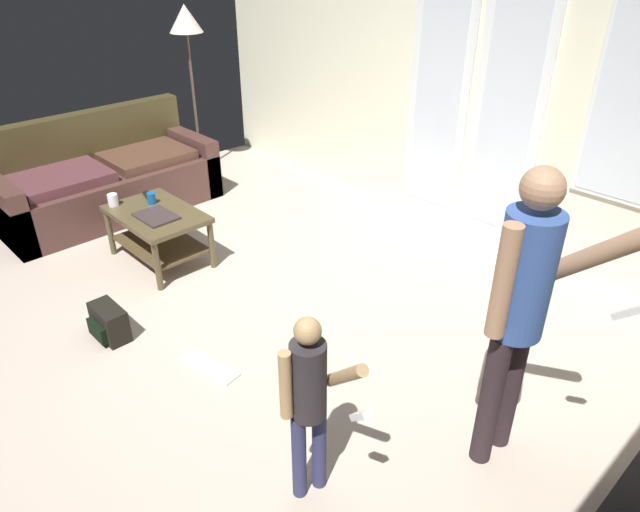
{
  "coord_description": "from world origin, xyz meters",
  "views": [
    {
      "loc": [
        2.85,
        -2.07,
        2.48
      ],
      "look_at": [
        0.78,
        -0.1,
        0.85
      ],
      "focal_mm": 32.27,
      "sensor_mm": 36.0,
      "label": 1
    }
  ],
  "objects_px": {
    "loose_keyboard": "(209,366)",
    "person_child": "(310,396)",
    "backpack": "(109,323)",
    "cup_near_edge": "(113,200)",
    "coffee_table": "(158,226)",
    "dvd_remote_slim": "(148,196)",
    "person_adult": "(522,301)",
    "floor_lamp": "(186,28)",
    "leather_couch": "(106,181)",
    "laptop_closed": "(156,216)",
    "cup_by_laptop": "(151,198)"
  },
  "relations": [
    {
      "from": "cup_by_laptop",
      "to": "floor_lamp",
      "type": "bearing_deg",
      "value": 135.61
    },
    {
      "from": "backpack",
      "to": "cup_by_laptop",
      "type": "relative_size",
      "value": 3.22
    },
    {
      "from": "person_adult",
      "to": "cup_by_laptop",
      "type": "distance_m",
      "value": 3.29
    },
    {
      "from": "floor_lamp",
      "to": "cup_near_edge",
      "type": "height_order",
      "value": "floor_lamp"
    },
    {
      "from": "backpack",
      "to": "loose_keyboard",
      "type": "distance_m",
      "value": 0.82
    },
    {
      "from": "person_adult",
      "to": "dvd_remote_slim",
      "type": "distance_m",
      "value": 3.44
    },
    {
      "from": "person_child",
      "to": "cup_near_edge",
      "type": "relative_size",
      "value": 10.46
    },
    {
      "from": "person_child",
      "to": "laptop_closed",
      "type": "xyz_separation_m",
      "value": [
        -2.49,
        0.62,
        -0.17
      ]
    },
    {
      "from": "loose_keyboard",
      "to": "laptop_closed",
      "type": "bearing_deg",
      "value": 161.08
    },
    {
      "from": "coffee_table",
      "to": "person_child",
      "type": "xyz_separation_m",
      "value": [
        2.59,
        -0.66,
        0.3
      ]
    },
    {
      "from": "person_adult",
      "to": "laptop_closed",
      "type": "relative_size",
      "value": 4.78
    },
    {
      "from": "person_child",
      "to": "cup_by_laptop",
      "type": "distance_m",
      "value": 2.85
    },
    {
      "from": "coffee_table",
      "to": "floor_lamp",
      "type": "xyz_separation_m",
      "value": [
        -1.56,
        1.43,
        1.25
      ]
    },
    {
      "from": "coffee_table",
      "to": "backpack",
      "type": "relative_size",
      "value": 2.81
    },
    {
      "from": "loose_keyboard",
      "to": "laptop_closed",
      "type": "xyz_separation_m",
      "value": [
        -1.35,
        0.46,
        0.45
      ]
    },
    {
      "from": "backpack",
      "to": "loose_keyboard",
      "type": "xyz_separation_m",
      "value": [
        0.75,
        0.31,
        -0.11
      ]
    },
    {
      "from": "loose_keyboard",
      "to": "person_child",
      "type": "bearing_deg",
      "value": -7.68
    },
    {
      "from": "backpack",
      "to": "cup_near_edge",
      "type": "distance_m",
      "value": 1.29
    },
    {
      "from": "loose_keyboard",
      "to": "cup_by_laptop",
      "type": "relative_size",
      "value": 4.76
    },
    {
      "from": "person_child",
      "to": "cup_by_laptop",
      "type": "bearing_deg",
      "value": 165.19
    },
    {
      "from": "cup_by_laptop",
      "to": "leather_couch",
      "type": "bearing_deg",
      "value": 175.92
    },
    {
      "from": "backpack",
      "to": "laptop_closed",
      "type": "height_order",
      "value": "laptop_closed"
    },
    {
      "from": "backpack",
      "to": "loose_keyboard",
      "type": "bearing_deg",
      "value": 22.18
    },
    {
      "from": "backpack",
      "to": "floor_lamp",
      "type": "bearing_deg",
      "value": 135.22
    },
    {
      "from": "leather_couch",
      "to": "loose_keyboard",
      "type": "bearing_deg",
      "value": -13.56
    },
    {
      "from": "floor_lamp",
      "to": "loose_keyboard",
      "type": "height_order",
      "value": "floor_lamp"
    },
    {
      "from": "backpack",
      "to": "laptop_closed",
      "type": "distance_m",
      "value": 1.04
    },
    {
      "from": "leather_couch",
      "to": "backpack",
      "type": "height_order",
      "value": "leather_couch"
    },
    {
      "from": "dvd_remote_slim",
      "to": "cup_by_laptop",
      "type": "bearing_deg",
      "value": -2.1
    },
    {
      "from": "person_child",
      "to": "floor_lamp",
      "type": "relative_size",
      "value": 0.58
    },
    {
      "from": "leather_couch",
      "to": "coffee_table",
      "type": "relative_size",
      "value": 2.38
    },
    {
      "from": "person_adult",
      "to": "cup_near_edge",
      "type": "relative_size",
      "value": 16.18
    },
    {
      "from": "cup_near_edge",
      "to": "loose_keyboard",
      "type": "bearing_deg",
      "value": -10.12
    },
    {
      "from": "loose_keyboard",
      "to": "dvd_remote_slim",
      "type": "bearing_deg",
      "value": 160.7
    },
    {
      "from": "coffee_table",
      "to": "leather_couch",
      "type": "bearing_deg",
      "value": 173.57
    },
    {
      "from": "floor_lamp",
      "to": "laptop_closed",
      "type": "bearing_deg",
      "value": -41.67
    },
    {
      "from": "coffee_table",
      "to": "person_child",
      "type": "distance_m",
      "value": 2.69
    },
    {
      "from": "person_child",
      "to": "backpack",
      "type": "height_order",
      "value": "person_child"
    },
    {
      "from": "loose_keyboard",
      "to": "leather_couch",
      "type": "bearing_deg",
      "value": 166.44
    },
    {
      "from": "person_child",
      "to": "laptop_closed",
      "type": "bearing_deg",
      "value": 166.09
    },
    {
      "from": "cup_near_edge",
      "to": "cup_by_laptop",
      "type": "relative_size",
      "value": 1.06
    },
    {
      "from": "laptop_closed",
      "to": "cup_by_laptop",
      "type": "relative_size",
      "value": 3.57
    },
    {
      "from": "coffee_table",
      "to": "laptop_closed",
      "type": "bearing_deg",
      "value": -26.27
    },
    {
      "from": "person_adult",
      "to": "loose_keyboard",
      "type": "bearing_deg",
      "value": -155.69
    },
    {
      "from": "leather_couch",
      "to": "dvd_remote_slim",
      "type": "relative_size",
      "value": 12.16
    },
    {
      "from": "coffee_table",
      "to": "dvd_remote_slim",
      "type": "bearing_deg",
      "value": 161.26
    },
    {
      "from": "loose_keyboard",
      "to": "cup_near_edge",
      "type": "bearing_deg",
      "value": 169.88
    },
    {
      "from": "backpack",
      "to": "person_child",
      "type": "bearing_deg",
      "value": 4.59
    },
    {
      "from": "backpack",
      "to": "dvd_remote_slim",
      "type": "bearing_deg",
      "value": 137.86
    },
    {
      "from": "person_adult",
      "to": "floor_lamp",
      "type": "height_order",
      "value": "floor_lamp"
    }
  ]
}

